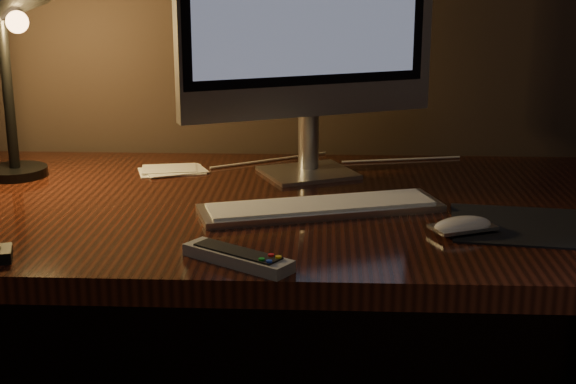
{
  "coord_description": "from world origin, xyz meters",
  "views": [
    {
      "loc": [
        0.15,
        0.5,
        1.15
      ],
      "look_at": [
        0.09,
        1.73,
        0.8
      ],
      "focal_mm": 50.0,
      "sensor_mm": 36.0,
      "label": 1
    }
  ],
  "objects_px": {
    "tv_remote": "(238,257)",
    "desk_lamp": "(9,33)",
    "monitor": "(309,9)",
    "mouse": "(463,228)",
    "keyboard": "(321,207)",
    "desk": "(247,256)"
  },
  "relations": [
    {
      "from": "monitor",
      "to": "keyboard",
      "type": "xyz_separation_m",
      "value": [
        0.03,
        -0.25,
        -0.31
      ]
    },
    {
      "from": "mouse",
      "to": "monitor",
      "type": "bearing_deg",
      "value": 101.5
    },
    {
      "from": "keyboard",
      "to": "desk_lamp",
      "type": "distance_m",
      "value": 0.66
    },
    {
      "from": "mouse",
      "to": "desk_lamp",
      "type": "bearing_deg",
      "value": 137.16
    },
    {
      "from": "monitor",
      "to": "tv_remote",
      "type": "height_order",
      "value": "monitor"
    },
    {
      "from": "mouse",
      "to": "tv_remote",
      "type": "bearing_deg",
      "value": -179.69
    },
    {
      "from": "desk",
      "to": "desk_lamp",
      "type": "xyz_separation_m",
      "value": [
        -0.44,
        0.05,
        0.41
      ]
    },
    {
      "from": "desk",
      "to": "keyboard",
      "type": "relative_size",
      "value": 3.9
    },
    {
      "from": "desk",
      "to": "mouse",
      "type": "relative_size",
      "value": 16.36
    },
    {
      "from": "desk",
      "to": "mouse",
      "type": "height_order",
      "value": "mouse"
    },
    {
      "from": "desk",
      "to": "desk_lamp",
      "type": "bearing_deg",
      "value": 174.01
    },
    {
      "from": "monitor",
      "to": "tv_remote",
      "type": "xyz_separation_m",
      "value": [
        -0.09,
        -0.5,
        -0.31
      ]
    },
    {
      "from": "desk",
      "to": "desk_lamp",
      "type": "relative_size",
      "value": 3.83
    },
    {
      "from": "mouse",
      "to": "tv_remote",
      "type": "height_order",
      "value": "tv_remote"
    },
    {
      "from": "keyboard",
      "to": "mouse",
      "type": "bearing_deg",
      "value": -43.3
    },
    {
      "from": "keyboard",
      "to": "desk_lamp",
      "type": "height_order",
      "value": "desk_lamp"
    },
    {
      "from": "monitor",
      "to": "keyboard",
      "type": "bearing_deg",
      "value": -108.16
    },
    {
      "from": "desk_lamp",
      "to": "monitor",
      "type": "bearing_deg",
      "value": 0.69
    },
    {
      "from": "keyboard",
      "to": "mouse",
      "type": "relative_size",
      "value": 4.19
    },
    {
      "from": "tv_remote",
      "to": "desk_lamp",
      "type": "distance_m",
      "value": 0.69
    },
    {
      "from": "tv_remote",
      "to": "desk_lamp",
      "type": "relative_size",
      "value": 0.4
    },
    {
      "from": "keyboard",
      "to": "monitor",
      "type": "bearing_deg",
      "value": 79.35
    }
  ]
}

